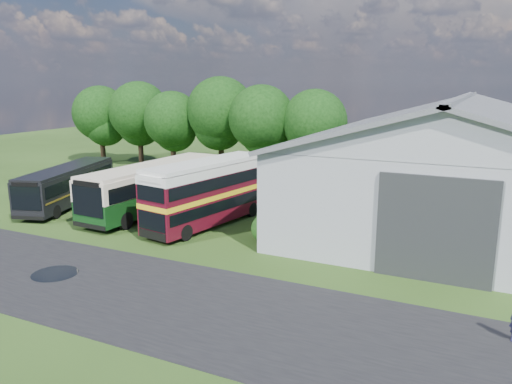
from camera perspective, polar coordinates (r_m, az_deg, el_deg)
The scene contains 16 objects.
ground at distance 27.30m, azimuth -15.17°, elevation -7.42°, with size 120.00×120.00×0.00m, color #213812.
asphalt_road at distance 23.35m, azimuth -14.34°, elevation -10.86°, with size 60.00×8.00×0.02m, color black.
puddle at distance 26.31m, azimuth -21.98°, elevation -8.69°, with size 2.20×2.20×0.01m, color black.
storage_shed at distance 35.61m, azimuth 22.08°, elevation 3.65°, with size 18.80×24.80×8.15m.
tree_far_left at distance 59.06m, azimuth -17.35°, elevation 8.57°, with size 6.12×6.12×8.64m.
tree_left_a at distance 56.16m, azimuth -13.23°, elevation 8.94°, with size 6.46×6.46×9.12m.
tree_left_b at distance 52.40m, azimuth -9.57°, elevation 8.18°, with size 5.78×5.78×8.16m.
tree_mid at distance 50.75m, azimuth -4.06°, elevation 9.24°, with size 6.80×6.80×9.60m.
tree_right_a at distance 47.60m, azimuth 0.64°, elevation 8.44°, with size 6.26×6.26×8.83m.
tree_right_b at distance 46.49m, azimuth 6.70°, elevation 7.95°, with size 5.98×5.98×8.45m.
shrub_front at distance 29.18m, azimuth 1.11°, elevation -5.65°, with size 1.70×1.70×1.70m, color #194714.
shrub_mid at distance 30.93m, azimuth 2.65°, elevation -4.60°, with size 1.60×1.60×1.60m, color #194714.
shrub_back at distance 32.70m, azimuth 4.03°, elevation -3.66°, with size 1.80×1.80×1.80m, color #194714.
bus_green_single at distance 36.05m, azimuth -11.53°, elevation 0.63°, with size 3.50×12.52×3.42m.
bus_maroon_double at distance 32.08m, azimuth -5.52°, elevation -0.14°, with size 4.11×10.04×4.20m.
bus_dark_single at distance 39.76m, azimuth -20.70°, elevation 0.76°, with size 5.37×10.75×2.90m.
Camera 1 is at (17.10, -19.21, 9.14)m, focal length 35.00 mm.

